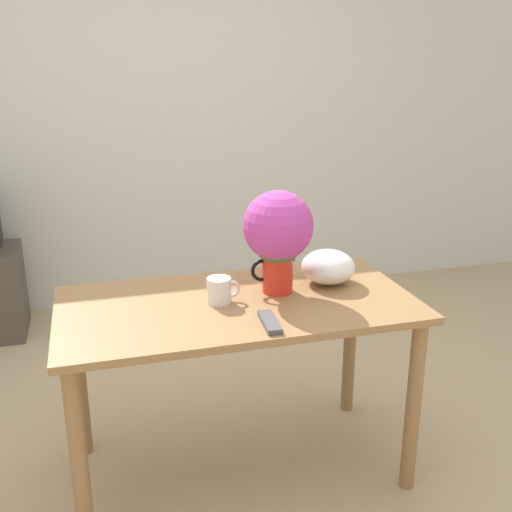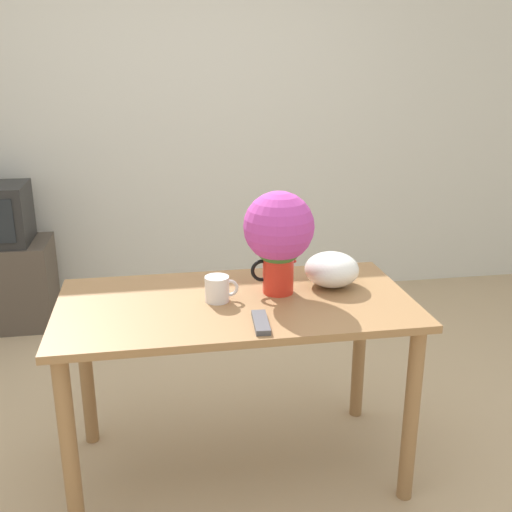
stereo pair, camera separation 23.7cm
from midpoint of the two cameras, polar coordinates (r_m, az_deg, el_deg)
The scene contains 8 objects.
ground_plane at distance 2.76m, azimuth 0.03°, elevation -19.27°, with size 12.00×12.00×0.00m, color tan.
wall_back at distance 4.23m, azimuth -4.83°, elevation 13.03°, with size 8.00×0.05×2.60m.
table at distance 2.40m, azimuth 0.93°, elevation -6.89°, with size 1.39×0.72×0.78m.
flower_vase at distance 2.36m, azimuth 5.04°, elevation 2.08°, with size 0.28×0.28×0.42m.
coffee_mug at distance 2.33m, azimuth -0.75°, elevation -3.20°, with size 0.13×0.10×0.10m.
white_bowl at distance 2.52m, azimuth 9.91°, elevation -1.31°, with size 0.23×0.23×0.14m.
remote_control at distance 2.15m, azimuth 3.65°, elevation -6.40°, with size 0.06×0.19×0.02m.
tv_stand at distance 4.20m, azimuth -21.73°, elevation -2.55°, with size 0.67×0.43×0.56m.
Camera 2 is at (-0.26, -2.18, 1.68)m, focal length 42.00 mm.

